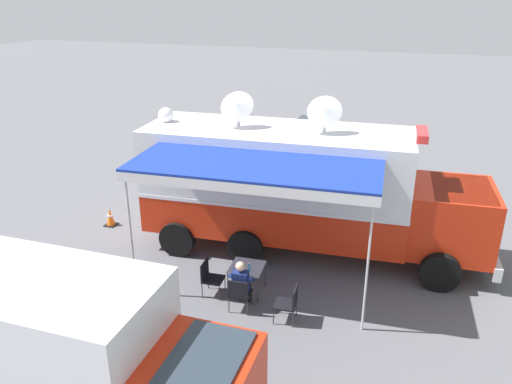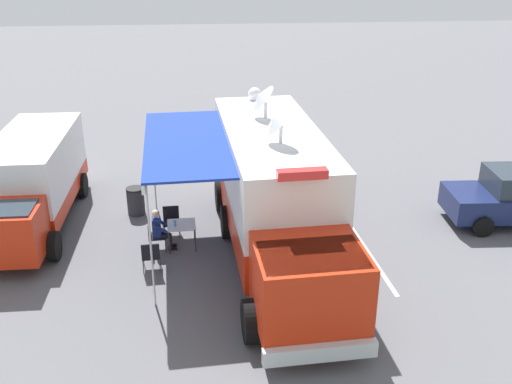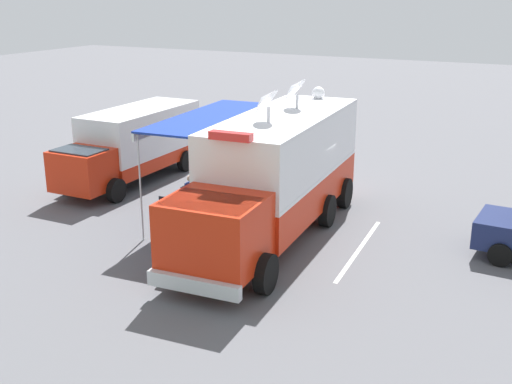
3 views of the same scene
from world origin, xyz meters
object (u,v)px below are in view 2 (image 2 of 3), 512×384
(folding_table, at_px, (181,226))
(trash_bin, at_px, (136,201))
(seated_responder, at_px, (160,229))
(traffic_cone, at_px, (246,169))
(command_truck, at_px, (275,192))
(folding_chair_beside_table, at_px, (171,219))
(folding_chair_spare_by_truck, at_px, (151,254))
(folding_chair_at_table, at_px, (154,234))
(support_truck, at_px, (32,182))
(water_bottle, at_px, (175,223))

(folding_table, relative_size, trash_bin, 0.93)
(seated_responder, height_order, traffic_cone, seated_responder)
(command_truck, xyz_separation_m, seated_responder, (3.21, -0.64, -1.30))
(trash_bin, bearing_deg, traffic_cone, -142.10)
(folding_chair_beside_table, bearing_deg, traffic_cone, -119.97)
(folding_chair_spare_by_truck, height_order, seated_responder, seated_responder)
(folding_chair_beside_table, bearing_deg, command_truck, 151.85)
(folding_table, bearing_deg, folding_chair_spare_by_truck, 58.44)
(folding_chair_at_table, height_order, support_truck, support_truck)
(folding_chair_spare_by_truck, bearing_deg, support_truck, -41.32)
(folding_chair_at_table, height_order, folding_chair_spare_by_truck, same)
(folding_chair_spare_by_truck, height_order, traffic_cone, folding_chair_spare_by_truck)
(folding_chair_beside_table, distance_m, seated_responder, 0.98)
(seated_responder, bearing_deg, folding_chair_at_table, 3.27)
(seated_responder, bearing_deg, trash_bin, -69.34)
(folding_chair_at_table, distance_m, folding_chair_beside_table, 1.05)
(folding_table, relative_size, folding_chair_at_table, 0.97)
(seated_responder, bearing_deg, traffic_cone, -117.86)
(trash_bin, bearing_deg, folding_chair_beside_table, 128.02)
(command_truck, relative_size, traffic_cone, 16.58)
(command_truck, height_order, seated_responder, command_truck)
(trash_bin, height_order, traffic_cone, trash_bin)
(command_truck, distance_m, trash_bin, 5.40)
(folding_chair_at_table, relative_size, trash_bin, 0.96)
(folding_chair_at_table, distance_m, traffic_cone, 6.26)
(trash_bin, xyz_separation_m, traffic_cone, (-3.81, -2.96, -0.18))
(water_bottle, bearing_deg, command_truck, 167.76)
(folding_table, relative_size, support_truck, 0.12)
(folding_chair_at_table, xyz_separation_m, traffic_cone, (-3.06, -5.45, -0.23))
(folding_table, height_order, folding_chair_at_table, folding_chair_at_table)
(command_truck, distance_m, folding_chair_spare_by_truck, 3.72)
(trash_bin, relative_size, traffic_cone, 1.57)
(water_bottle, bearing_deg, folding_chair_spare_by_truck, 62.10)
(trash_bin, height_order, support_truck, support_truck)
(traffic_cone, bearing_deg, folding_chair_at_table, 60.66)
(water_bottle, relative_size, folding_chair_at_table, 0.26)
(folding_chair_spare_by_truck, xyz_separation_m, traffic_cone, (-3.05, -6.64, -0.23))
(folding_chair_at_table, height_order, trash_bin, trash_bin)
(seated_responder, bearing_deg, folding_chair_spare_by_truck, 81.58)
(seated_responder, bearing_deg, support_truck, -28.21)
(traffic_cone, bearing_deg, folding_chair_beside_table, 60.03)
(folding_chair_at_table, xyz_separation_m, folding_chair_beside_table, (-0.46, -0.94, 0.00))
(water_bottle, distance_m, folding_chair_at_table, 0.70)
(water_bottle, distance_m, folding_chair_spare_by_truck, 1.36)
(water_bottle, distance_m, seated_responder, 0.48)
(folding_chair_beside_table, xyz_separation_m, traffic_cone, (-2.60, -4.51, -0.23))
(seated_responder, xyz_separation_m, trash_bin, (0.93, -2.48, -0.20))
(folding_table, distance_m, trash_bin, 2.86)
(folding_chair_beside_table, distance_m, support_truck, 4.50)
(folding_chair_at_table, distance_m, support_truck, 4.43)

